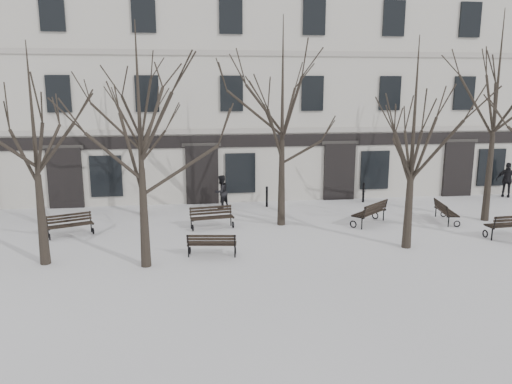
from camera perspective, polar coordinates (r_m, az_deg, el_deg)
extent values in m
plane|color=white|center=(17.92, 6.06, -6.71)|extent=(100.00, 100.00, 0.00)
cube|color=beige|center=(29.77, 0.23, 11.50)|extent=(40.00, 10.00, 11.00)
cube|color=#A6A098|center=(24.88, 1.85, 7.04)|extent=(40.00, 0.12, 0.25)
cube|color=#A6A098|center=(24.85, 1.91, 15.58)|extent=(40.00, 0.12, 0.25)
cube|color=black|center=(24.92, 1.85, 5.90)|extent=(40.00, 0.10, 0.60)
cube|color=black|center=(25.46, -20.96, 1.49)|extent=(1.60, 0.22, 2.90)
cube|color=#2D2B28|center=(25.21, -21.23, 4.83)|extent=(1.90, 0.08, 0.18)
cube|color=black|center=(25.09, -16.74, 1.75)|extent=(1.50, 0.14, 2.00)
cube|color=black|center=(24.79, -6.18, 1.95)|extent=(1.60, 0.22, 2.90)
cube|color=#2D2B28|center=(24.54, -6.25, 5.39)|extent=(1.90, 0.08, 0.18)
cube|color=black|center=(24.91, -1.81, 2.18)|extent=(1.50, 0.14, 2.00)
cube|color=black|center=(25.93, 9.48, 2.29)|extent=(1.60, 0.22, 2.90)
cube|color=#2D2B28|center=(25.69, 9.62, 5.58)|extent=(1.90, 0.08, 0.18)
cube|color=black|center=(26.56, 13.40, 2.46)|extent=(1.50, 0.14, 2.00)
cube|color=black|center=(28.54, 22.06, 2.45)|extent=(1.60, 0.22, 2.90)
cube|color=#2D2B28|center=(28.32, 22.34, 5.43)|extent=(1.90, 0.08, 0.18)
cube|color=black|center=(29.53, 25.27, 2.57)|extent=(1.50, 0.14, 2.00)
cube|color=black|center=(25.12, -21.63, 10.39)|extent=(1.10, 0.14, 1.70)
cube|color=black|center=(25.33, -22.28, 18.54)|extent=(1.10, 0.14, 1.70)
cube|color=black|center=(24.50, -12.35, 10.92)|extent=(1.10, 0.14, 1.70)
cube|color=black|center=(24.72, -12.74, 19.29)|extent=(1.10, 0.14, 1.70)
cube|color=black|center=(24.52, -2.81, 11.18)|extent=(1.10, 0.14, 1.70)
cube|color=black|center=(24.74, -2.90, 19.54)|extent=(1.10, 0.14, 1.70)
cube|color=black|center=(25.19, 6.46, 11.13)|extent=(1.10, 0.14, 1.70)
cube|color=black|center=(25.41, 6.66, 19.28)|extent=(1.10, 0.14, 1.70)
cube|color=black|center=(26.45, 15.05, 10.84)|extent=(1.10, 0.14, 1.70)
cube|color=black|center=(26.66, 15.48, 18.59)|extent=(1.10, 0.14, 1.70)
cube|color=black|center=(28.23, 22.68, 10.38)|extent=(1.10, 0.14, 1.70)
cube|color=black|center=(28.43, 23.28, 17.63)|extent=(1.10, 0.14, 1.70)
cone|color=black|center=(17.55, -23.28, -2.96)|extent=(0.34, 0.34, 2.98)
cone|color=black|center=(16.28, -12.67, -2.95)|extent=(0.34, 0.34, 3.21)
cone|color=black|center=(18.60, 17.06, -1.50)|extent=(0.34, 0.34, 3.11)
cone|color=black|center=(22.94, -12.90, 1.23)|extent=(0.34, 0.34, 3.15)
cone|color=black|center=(20.75, 2.94, 1.00)|extent=(0.34, 0.34, 3.56)
cone|color=black|center=(23.64, 25.04, 1.41)|extent=(0.34, 0.34, 3.71)
torus|color=black|center=(20.53, -22.52, -4.76)|extent=(0.15, 0.27, 0.27)
cylinder|color=black|center=(20.84, -22.66, -4.31)|extent=(0.05, 0.05, 0.43)
cube|color=black|center=(20.62, -22.65, -3.86)|extent=(0.24, 0.50, 0.05)
torus|color=black|center=(20.76, -18.11, -4.26)|extent=(0.15, 0.27, 0.27)
cylinder|color=black|center=(21.07, -18.32, -3.81)|extent=(0.05, 0.05, 0.43)
cube|color=black|center=(20.85, -18.26, -3.36)|extent=(0.24, 0.50, 0.05)
cube|color=black|center=(20.51, -20.35, -3.70)|extent=(1.61, 0.71, 0.03)
cube|color=black|center=(20.64, -20.41, -3.61)|extent=(1.61, 0.71, 0.03)
cube|color=black|center=(20.77, -20.47, -3.52)|extent=(1.61, 0.71, 0.03)
cube|color=black|center=(20.90, -20.53, -3.44)|extent=(1.61, 0.71, 0.03)
cube|color=black|center=(20.90, -20.57, -3.09)|extent=(1.59, 0.67, 0.09)
cube|color=black|center=(20.89, -20.61, -2.77)|extent=(1.59, 0.67, 0.09)
cube|color=black|center=(20.89, -20.64, -2.46)|extent=(1.59, 0.67, 0.09)
cylinder|color=black|center=(20.81, -22.78, -3.19)|extent=(0.09, 0.14, 0.47)
cylinder|color=black|center=(21.04, -18.43, -2.71)|extent=(0.09, 0.14, 0.47)
torus|color=black|center=(17.46, -2.37, -6.70)|extent=(0.08, 0.27, 0.27)
cylinder|color=black|center=(17.12, -2.43, -6.81)|extent=(0.05, 0.05, 0.42)
cube|color=black|center=(17.21, -2.41, -5.97)|extent=(0.12, 0.51, 0.05)
torus|color=black|center=(17.60, -7.57, -6.64)|extent=(0.08, 0.27, 0.27)
cylinder|color=black|center=(17.26, -7.72, -6.74)|extent=(0.05, 0.05, 0.42)
cube|color=black|center=(17.35, -7.67, -5.91)|extent=(0.12, 0.51, 0.05)
cube|color=black|center=(17.45, -4.99, -5.68)|extent=(1.67, 0.32, 0.03)
cube|color=black|center=(17.33, -5.03, -5.81)|extent=(1.67, 0.32, 0.03)
cube|color=black|center=(17.21, -5.07, -5.94)|extent=(1.67, 0.32, 0.03)
cube|color=black|center=(17.08, -5.11, -6.08)|extent=(1.67, 0.32, 0.03)
cube|color=black|center=(17.01, -5.12, -5.73)|extent=(1.67, 0.27, 0.08)
cube|color=black|center=(16.96, -5.14, -5.39)|extent=(1.67, 0.27, 0.08)
cube|color=black|center=(16.90, -5.15, -5.05)|extent=(1.67, 0.27, 0.08)
cylinder|color=black|center=(16.92, -2.45, -5.62)|extent=(0.06, 0.14, 0.46)
cylinder|color=black|center=(17.07, -7.79, -5.56)|extent=(0.06, 0.14, 0.46)
torus|color=black|center=(21.26, 24.72, -4.35)|extent=(0.07, 0.32, 0.31)
cylinder|color=black|center=(20.93, 25.37, -4.38)|extent=(0.05, 0.05, 0.49)
cube|color=black|center=(21.02, 25.11, -3.61)|extent=(0.09, 0.60, 0.05)
cube|color=black|center=(21.75, 26.70, -3.20)|extent=(1.95, 0.23, 0.04)
cube|color=black|center=(21.64, 26.94, -3.30)|extent=(1.95, 0.23, 0.04)
cube|color=black|center=(21.52, 27.19, -3.40)|extent=(1.95, 0.23, 0.04)
cylinder|color=black|center=(20.75, 25.62, -3.22)|extent=(0.05, 0.16, 0.54)
torus|color=black|center=(20.30, -7.24, -4.09)|extent=(0.09, 0.29, 0.29)
cylinder|color=black|center=(20.62, -7.41, -3.61)|extent=(0.05, 0.05, 0.44)
cube|color=black|center=(20.39, -7.34, -3.14)|extent=(0.14, 0.54, 0.05)
torus|color=black|center=(20.64, -2.65, -3.75)|extent=(0.09, 0.29, 0.29)
cylinder|color=black|center=(20.95, -2.89, -3.28)|extent=(0.05, 0.05, 0.44)
cube|color=black|center=(20.72, -2.78, -2.81)|extent=(0.14, 0.54, 0.05)
cube|color=black|center=(20.33, -4.92, -3.07)|extent=(1.76, 0.37, 0.03)
cube|color=black|center=(20.46, -5.00, -2.98)|extent=(1.76, 0.37, 0.03)
cube|color=black|center=(20.59, -5.08, -2.88)|extent=(1.76, 0.37, 0.03)
cube|color=black|center=(20.72, -5.16, -2.79)|extent=(1.76, 0.37, 0.03)
cube|color=black|center=(20.73, -5.19, -2.42)|extent=(1.75, 0.32, 0.09)
cube|color=black|center=(20.72, -5.20, -2.09)|extent=(1.75, 0.32, 0.09)
cube|color=black|center=(20.71, -5.22, -1.76)|extent=(1.75, 0.32, 0.09)
cylinder|color=black|center=(20.59, -7.48, -2.43)|extent=(0.06, 0.15, 0.49)
cylinder|color=black|center=(20.91, -2.96, -2.12)|extent=(0.06, 0.15, 0.49)
torus|color=black|center=(22.60, 13.46, -2.64)|extent=(0.25, 0.28, 0.32)
cylinder|color=black|center=(22.40, 14.37, -2.57)|extent=(0.06, 0.06, 0.50)
cube|color=black|center=(22.43, 13.95, -1.87)|extent=(0.44, 0.49, 0.06)
torus|color=black|center=(21.01, 11.05, -3.63)|extent=(0.25, 0.28, 0.32)
cylinder|color=black|center=(20.79, 12.00, -3.56)|extent=(0.06, 0.06, 0.50)
cube|color=black|center=(20.82, 11.56, -2.82)|extent=(0.44, 0.49, 0.06)
cube|color=black|center=(21.73, 12.24, -2.17)|extent=(1.57, 1.38, 0.04)
cube|color=black|center=(21.66, 12.60, -2.24)|extent=(1.57, 1.38, 0.04)
cube|color=black|center=(21.59, 12.95, -2.30)|extent=(1.57, 1.38, 0.04)
cube|color=black|center=(21.52, 13.31, -2.36)|extent=(1.57, 1.38, 0.04)
cube|color=black|center=(21.46, 13.44, -2.01)|extent=(1.53, 1.33, 0.10)
cube|color=black|center=(21.42, 13.51, -1.67)|extent=(1.53, 1.33, 0.10)
cube|color=black|center=(21.38, 13.58, -1.34)|extent=(1.53, 1.33, 0.10)
cylinder|color=black|center=(22.25, 14.63, -1.43)|extent=(0.14, 0.15, 0.55)
cylinder|color=black|center=(20.64, 12.27, -2.35)|extent=(0.14, 0.15, 0.55)
torus|color=black|center=(22.35, 21.99, -3.40)|extent=(0.29, 0.10, 0.28)
cylinder|color=black|center=(22.21, 21.15, -3.20)|extent=(0.05, 0.05, 0.44)
cube|color=black|center=(22.22, 21.62, -2.65)|extent=(0.54, 0.14, 0.05)
torus|color=black|center=(23.87, 20.65, -2.36)|extent=(0.29, 0.10, 0.28)
cylinder|color=black|center=(23.74, 19.86, -2.17)|extent=(0.05, 0.05, 0.44)
cube|color=black|center=(23.75, 20.30, -1.65)|extent=(0.54, 0.14, 0.05)
cube|color=black|center=(23.05, 21.45, -2.08)|extent=(0.39, 1.75, 0.03)
cube|color=black|center=(23.00, 21.13, -2.09)|extent=(0.39, 1.75, 0.03)
cube|color=black|center=(22.96, 20.80, -2.09)|extent=(0.39, 1.75, 0.03)
cube|color=black|center=(22.91, 20.48, -2.09)|extent=(0.39, 1.75, 0.03)
cube|color=black|center=(22.87, 20.41, -1.78)|extent=(0.33, 1.74, 0.09)
cube|color=black|center=(22.84, 20.38, -1.49)|extent=(0.33, 1.74, 0.09)
cube|color=black|center=(22.81, 20.35, -1.21)|extent=(0.33, 1.74, 0.09)
cylinder|color=black|center=(22.09, 21.03, -2.16)|extent=(0.14, 0.06, 0.49)
cylinder|color=black|center=(23.62, 19.75, -1.19)|extent=(0.14, 0.06, 0.49)
cylinder|color=black|center=(24.16, 1.24, -0.62)|extent=(0.11, 0.11, 0.93)
sphere|color=black|center=(24.06, 1.25, 0.50)|extent=(0.13, 0.13, 0.13)
cylinder|color=black|center=(25.70, 12.17, -0.13)|extent=(0.11, 0.11, 0.93)
sphere|color=black|center=(25.60, 12.22, 0.93)|extent=(0.13, 0.13, 0.13)
imported|color=black|center=(24.03, -3.97, -1.86)|extent=(0.99, 0.98, 1.60)
imported|color=black|center=(29.48, 26.64, -0.54)|extent=(1.16, 0.97, 1.85)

